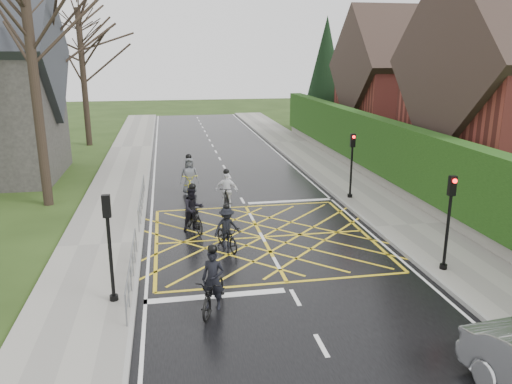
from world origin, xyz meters
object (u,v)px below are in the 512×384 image
object	(u,v)px
cyclist_rear	(214,289)
cyclist_back	(193,213)
cyclist_mid	(227,232)
cyclist_lead	(189,181)
cyclist_front	(227,194)

from	to	relation	value
cyclist_rear	cyclist_back	world-z (taller)	cyclist_back
cyclist_mid	cyclist_lead	world-z (taller)	cyclist_lead
cyclist_lead	cyclist_mid	bearing A→B (deg)	-83.57
cyclist_rear	cyclist_mid	world-z (taller)	cyclist_rear
cyclist_front	cyclist_lead	distance (m)	3.06
cyclist_back	cyclist_mid	xyz separation A→B (m)	(1.08, -2.09, -0.12)
cyclist_mid	cyclist_lead	xyz separation A→B (m)	(-0.96, 7.40, 0.10)
cyclist_mid	cyclist_front	xyz separation A→B (m)	(0.57, 4.76, 0.07)
cyclist_rear	cyclist_back	size ratio (longest dim) A/B	1.02
cyclist_back	cyclist_front	bearing A→B (deg)	41.35
cyclist_back	cyclist_mid	bearing A→B (deg)	-79.53
cyclist_rear	cyclist_mid	xyz separation A→B (m)	(0.91, 4.41, -0.00)
cyclist_rear	cyclist_mid	bearing A→B (deg)	99.31
cyclist_front	cyclist_rear	bearing A→B (deg)	-85.12
cyclist_back	cyclist_mid	distance (m)	2.35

